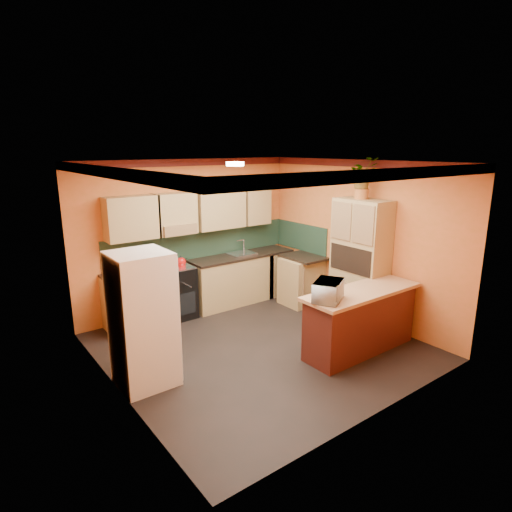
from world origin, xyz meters
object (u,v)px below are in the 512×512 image
(stove, at_px, (176,292))
(microwave, at_px, (328,291))
(base_cabinets_back, at_px, (207,286))
(breakfast_bar, at_px, (360,322))
(pantry, at_px, (360,263))
(fridge, at_px, (143,320))

(stove, xyz_separation_m, microwave, (0.86, -2.76, 0.61))
(base_cabinets_back, height_order, breakfast_bar, same)
(pantry, bearing_deg, base_cabinets_back, 129.06)
(stove, bearing_deg, breakfast_bar, -60.50)
(pantry, distance_m, breakfast_bar, 1.18)
(stove, bearing_deg, fridge, -126.74)
(base_cabinets_back, height_order, stove, stove)
(fridge, distance_m, breakfast_bar, 3.06)
(pantry, distance_m, microwave, 1.60)
(fridge, distance_m, pantry, 3.62)
(breakfast_bar, height_order, microwave, microwave)
(microwave, bearing_deg, pantry, -5.38)
(base_cabinets_back, distance_m, fridge, 2.61)
(fridge, relative_size, breakfast_bar, 0.94)
(pantry, bearing_deg, fridge, 174.46)
(base_cabinets_back, xyz_separation_m, microwave, (0.23, -2.76, 0.62))
(pantry, relative_size, microwave, 4.34)
(stove, distance_m, fridge, 2.19)
(fridge, xyz_separation_m, pantry, (3.60, -0.35, 0.20))
(stove, bearing_deg, base_cabinets_back, 0.00)
(stove, xyz_separation_m, fridge, (-1.29, -1.73, 0.39))
(base_cabinets_back, height_order, microwave, microwave)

